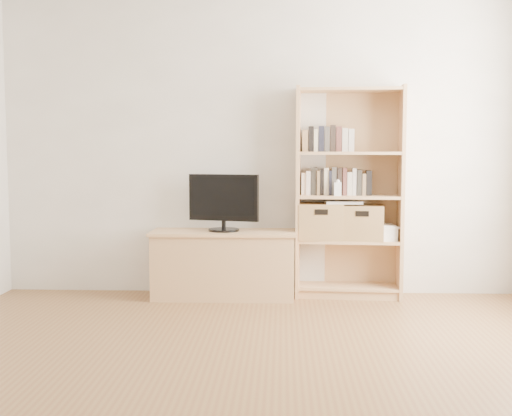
# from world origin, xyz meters

# --- Properties ---
(floor) EXTENTS (4.50, 5.00, 0.01)m
(floor) POSITION_xyz_m (0.00, 0.00, 0.00)
(floor) COLOR brown
(floor) RESTS_ON ground
(back_wall) EXTENTS (4.50, 0.02, 2.60)m
(back_wall) POSITION_xyz_m (0.00, 2.50, 1.30)
(back_wall) COLOR beige
(back_wall) RESTS_ON floor
(front_wall) EXTENTS (4.50, 0.02, 2.60)m
(front_wall) POSITION_xyz_m (0.00, -2.50, 1.30)
(front_wall) COLOR beige
(front_wall) RESTS_ON floor
(tv_stand) EXTENTS (1.20, 0.45, 0.55)m
(tv_stand) POSITION_xyz_m (-0.29, 2.28, 0.27)
(tv_stand) COLOR tan
(tv_stand) RESTS_ON floor
(bookshelf) EXTENTS (0.92, 0.37, 1.80)m
(bookshelf) POSITION_xyz_m (0.77, 2.34, 0.90)
(bookshelf) COLOR tan
(bookshelf) RESTS_ON floor
(television) EXTENTS (0.60, 0.19, 0.48)m
(television) POSITION_xyz_m (-0.29, 2.28, 0.81)
(television) COLOR black
(television) RESTS_ON tv_stand
(books_row_mid) EXTENTS (0.77, 0.23, 0.20)m
(books_row_mid) POSITION_xyz_m (0.78, 2.36, 0.98)
(books_row_mid) COLOR beige
(books_row_mid) RESTS_ON bookshelf
(books_row_upper) EXTENTS (0.41, 0.17, 0.21)m
(books_row_upper) POSITION_xyz_m (0.58, 2.37, 1.35)
(books_row_upper) COLOR beige
(books_row_upper) RESTS_ON bookshelf
(baby_monitor) EXTENTS (0.06, 0.04, 0.11)m
(baby_monitor) POSITION_xyz_m (0.67, 2.25, 0.93)
(baby_monitor) COLOR white
(baby_monitor) RESTS_ON bookshelf
(basket_left) EXTENTS (0.38, 0.32, 0.31)m
(basket_left) POSITION_xyz_m (0.53, 2.35, 0.65)
(basket_left) COLOR #9A7045
(basket_left) RESTS_ON bookshelf
(basket_right) EXTENTS (0.39, 0.33, 0.30)m
(basket_right) POSITION_xyz_m (0.88, 2.33, 0.65)
(basket_right) COLOR #9A7045
(basket_right) RESTS_ON bookshelf
(laptop) EXTENTS (0.31, 0.22, 0.02)m
(laptop) POSITION_xyz_m (0.73, 2.33, 0.82)
(laptop) COLOR white
(laptop) RESTS_ON basket_left
(magazine_stack) EXTENTS (0.18, 0.25, 0.11)m
(magazine_stack) POSITION_xyz_m (1.08, 2.32, 0.55)
(magazine_stack) COLOR beige
(magazine_stack) RESTS_ON bookshelf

